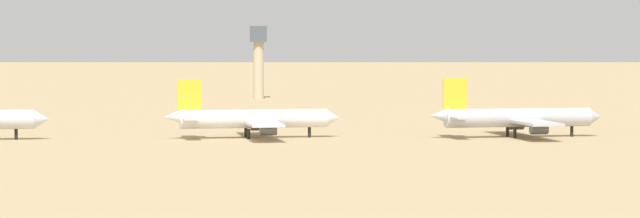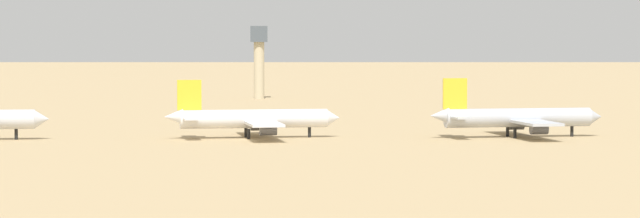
# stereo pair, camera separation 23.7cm
# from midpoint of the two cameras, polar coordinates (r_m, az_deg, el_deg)

# --- Properties ---
(ground) EXTENTS (4000.00, 4000.00, 0.00)m
(ground) POSITION_cam_midpoint_polar(r_m,az_deg,el_deg) (260.55, -3.04, -1.26)
(ground) COLOR tan
(ridge_west) EXTENTS (271.72, 195.55, 75.45)m
(ridge_west) POSITION_cam_midpoint_polar(r_m,az_deg,el_deg) (1249.20, -11.71, 3.81)
(ridge_west) COLOR slate
(ridge_west) RESTS_ON ground
(ridge_center) EXTENTS (284.29, 229.05, 88.43)m
(ridge_center) POSITION_cam_midpoint_polar(r_m,az_deg,el_deg) (1186.81, 4.32, 4.22)
(ridge_center) COLOR slate
(ridge_center) RESTS_ON ground
(parked_jet_yellow_3) EXTENTS (33.58, 28.52, 11.10)m
(parked_jet_yellow_3) POSITION_cam_midpoint_polar(r_m,az_deg,el_deg) (264.48, -2.80, -0.41)
(parked_jet_yellow_3) COLOR white
(parked_jet_yellow_3) RESTS_ON ground
(parked_jet_yellow_4) EXTENTS (34.34, 29.21, 11.36)m
(parked_jet_yellow_4) POSITION_cam_midpoint_polar(r_m,az_deg,el_deg) (268.88, 7.97, -0.36)
(parked_jet_yellow_4) COLOR silver
(parked_jet_yellow_4) RESTS_ON ground
(control_tower) EXTENTS (5.20, 5.20, 22.24)m
(control_tower) POSITION_cam_midpoint_polar(r_m,az_deg,el_deg) (427.73, -2.54, 2.22)
(control_tower) COLOR #C6B793
(control_tower) RESTS_ON ground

